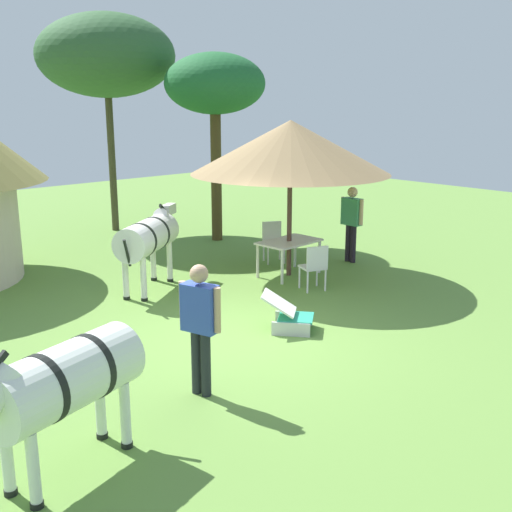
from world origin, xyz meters
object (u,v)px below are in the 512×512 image
patio_chair_west_end (273,239)px  patio_dining_table (289,245)px  zebra_by_umbrella (148,237)px  acacia_tree_far_lawn (106,56)px  patio_chair_near_lawn (315,265)px  standing_watcher (200,318)px  acacia_tree_left_background (215,86)px  guest_beside_umbrella (352,217)px  zebra_nearest_camera (61,382)px  shade_umbrella (290,147)px  striped_lounge_chair (289,315)px

patio_chair_west_end → patio_dining_table: bearing=90.0°
zebra_by_umbrella → acacia_tree_far_lawn: size_ratio=0.36×
patio_chair_near_lawn → acacia_tree_far_lawn: size_ratio=0.16×
standing_watcher → acacia_tree_left_background: 9.27m
guest_beside_umbrella → acacia_tree_left_background: (-0.79, 3.80, 2.87)m
patio_dining_table → guest_beside_umbrella: (1.82, -0.17, 0.38)m
zebra_nearest_camera → patio_dining_table: bearing=-78.4°
patio_chair_west_end → standing_watcher: bearing=65.9°
standing_watcher → acacia_tree_left_background: (5.72, 6.70, 2.88)m
shade_umbrella → acacia_tree_left_background: bearing=74.2°
patio_dining_table → guest_beside_umbrella: 1.86m
patio_dining_table → guest_beside_umbrella: guest_beside_umbrella is taller
patio_dining_table → patio_chair_near_lawn: patio_chair_near_lawn is taller
standing_watcher → striped_lounge_chair: 2.65m
guest_beside_umbrella → acacia_tree_left_background: 4.83m
guest_beside_umbrella → patio_dining_table: bearing=-95.7°
patio_dining_table → striped_lounge_chair: patio_dining_table is taller
patio_chair_west_end → guest_beside_umbrella: size_ratio=0.53×
patio_chair_west_end → guest_beside_umbrella: 1.82m
patio_chair_west_end → striped_lounge_chair: (-2.84, -3.29, -0.27)m
patio_chair_near_lawn → standing_watcher: (-4.26, -1.96, 0.49)m
zebra_nearest_camera → patio_chair_near_lawn: bearing=-85.0°
shade_umbrella → standing_watcher: shade_umbrella is taller
zebra_by_umbrella → acacia_tree_left_background: (3.72, 2.51, 2.86)m
patio_dining_table → striped_lounge_chair: size_ratio=1.39×
patio_chair_near_lawn → acacia_tree_far_lawn: (0.13, 7.62, 4.15)m
patio_chair_west_end → guest_beside_umbrella: (1.27, -1.21, 0.50)m
shade_umbrella → guest_beside_umbrella: bearing=-5.3°
shade_umbrella → acacia_tree_left_background: acacia_tree_left_background is taller
patio_chair_near_lawn → standing_watcher: standing_watcher is taller
patio_dining_table → zebra_nearest_camera: zebra_nearest_camera is taller
standing_watcher → patio_chair_near_lawn: bearing=98.3°
standing_watcher → guest_beside_umbrella: bearing=97.6°
patio_chair_west_end → zebra_by_umbrella: 3.28m
guest_beside_umbrella → acacia_tree_far_lawn: 7.90m
shade_umbrella → acacia_tree_left_background: size_ratio=0.86×
guest_beside_umbrella → zebra_nearest_camera: (-8.54, -3.35, -0.04)m
standing_watcher → acacia_tree_far_lawn: (4.40, 9.59, 3.66)m
patio_chair_west_end → acacia_tree_far_lawn: size_ratio=0.16×
guest_beside_umbrella → standing_watcher: 7.12m
striped_lounge_chair → acacia_tree_left_background: size_ratio=0.20×
zebra_by_umbrella → acacia_tree_far_lawn: (2.40, 5.39, 3.64)m
acacia_tree_left_background → zebra_by_umbrella: bearing=-146.0°
patio_chair_west_end → acacia_tree_far_lawn: (-0.84, 5.47, 4.15)m
acacia_tree_left_background → acacia_tree_far_lawn: 3.27m
guest_beside_umbrella → zebra_by_umbrella: 4.69m
shade_umbrella → zebra_by_umbrella: size_ratio=1.96×
patio_dining_table → zebra_by_umbrella: size_ratio=0.65×
patio_dining_table → patio_chair_west_end: (0.55, 1.05, -0.13)m
striped_lounge_chair → guest_beside_umbrella: bearing=168.1°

